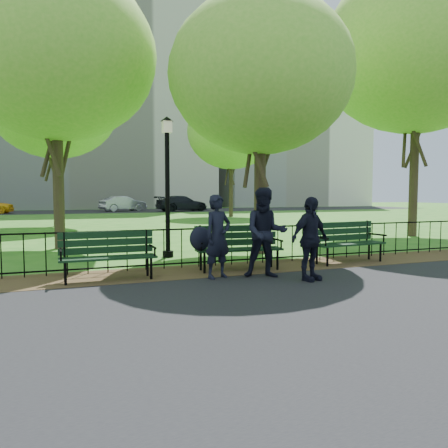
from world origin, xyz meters
name	(u,v)px	position (x,y,z in m)	size (l,w,h in m)	color
ground	(261,282)	(0.00, 0.00, 0.00)	(120.00, 120.00, 0.00)	#25631A
asphalt_path	(389,337)	(0.00, -3.40, 0.01)	(60.00, 9.20, 0.01)	black
dirt_strip	(232,269)	(0.00, 1.50, 0.01)	(60.00, 1.60, 0.01)	#372816
far_street	(99,211)	(0.00, 35.00, 0.01)	(70.00, 9.00, 0.01)	black
iron_fence	(224,244)	(0.00, 2.00, 0.50)	(24.06, 0.06, 1.00)	black
apartment_mid	(104,83)	(2.00, 48.00, 15.00)	(24.00, 15.00, 30.00)	#B9B5A9
apartment_east	(280,120)	(26.00, 48.00, 12.00)	(20.00, 15.00, 24.00)	silver
park_bench_main	(220,241)	(-0.34, 1.32, 0.67)	(2.08, 0.77, 1.06)	black
park_bench_left_a	(108,250)	(-2.68, 1.23, 0.58)	(1.80, 0.57, 1.02)	black
park_bench_right_a	(346,238)	(2.92, 1.37, 0.61)	(1.93, 0.76, 1.07)	black
lamppost	(167,181)	(-0.87, 3.82, 1.99)	(0.33, 0.33, 3.65)	black
tree_near_w	(55,55)	(-3.52, 6.78, 5.76)	(5.95, 5.95, 8.30)	#2D2116
tree_near_e	(261,75)	(1.70, 3.64, 4.88)	(5.05, 5.05, 7.04)	#2D2116
tree_mid_e	(418,51)	(9.48, 6.03, 7.13)	(7.37, 7.37, 10.27)	#2D2116
tree_far_c	(54,105)	(-3.61, 16.37, 6.10)	(6.30, 6.30, 8.79)	#2D2116
tree_far_e	(231,132)	(8.10, 21.87, 6.06)	(6.26, 6.26, 8.73)	#2D2116
person_left	(218,237)	(-0.64, 0.63, 0.83)	(0.60, 0.39, 1.64)	black
person_mid	(266,233)	(0.26, 0.37, 0.90)	(0.86, 0.45, 1.78)	black
person_right	(310,239)	(0.91, -0.21, 0.81)	(0.94, 0.38, 1.60)	black
sedan_silver	(123,204)	(2.16, 34.35, 0.72)	(1.50, 4.29, 1.41)	#9A9CA1
sedan_dark	(182,203)	(7.39, 32.60, 0.74)	(2.03, 4.99, 1.45)	black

